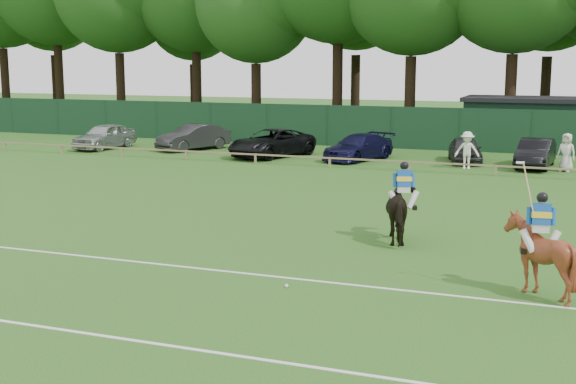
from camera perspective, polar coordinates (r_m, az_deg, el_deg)
The scene contains 19 objects.
ground at distance 20.59m, azimuth -4.29°, elevation -5.10°, with size 160.00×160.00×0.00m, color #1E4C14.
horse_dark at distance 22.72m, azimuth 8.53°, elevation -1.36°, with size 1.00×2.19×1.85m, color black.
horse_chestnut at distance 18.29m, azimuth 18.10°, elevation -4.49°, with size 1.50×1.68×1.85m, color maroon.
sedan_silver at distance 47.08m, azimuth -13.43°, elevation 4.05°, with size 1.78×4.42×1.51m, color #A7ABAD.
sedan_grey at distance 45.60m, azimuth -7.01°, elevation 4.05°, with size 1.58×4.52×1.49m, color #29292B.
suv_black at distance 42.10m, azimuth -1.23°, elevation 3.65°, with size 2.48×5.38×1.50m, color black.
sedan_navy at distance 40.84m, azimuth 5.25°, elevation 3.32°, with size 1.91×4.70×1.36m, color #121137.
hatch_grey at distance 40.82m, azimuth 12.98°, elevation 3.07°, with size 1.55×3.85×1.31m, color #2F2F32.
estate_black at distance 39.69m, azimuth 17.86°, elevation 2.74°, with size 1.51×4.32×1.42m, color black.
spectator_left at distance 38.36m, azimuth 13.12°, elevation 3.03°, with size 1.18×0.68×1.82m, color white.
spectator_right at distance 38.75m, azimuth 19.93°, elevation 2.77°, with size 0.89×0.58×1.83m, color silver.
rider_dark at distance 22.57m, azimuth 8.58°, elevation 0.62°, with size 0.92×0.54×1.41m.
rider_chestnut at distance 18.10m, azimuth 18.23°, elevation -2.02°, with size 0.95×0.54×2.05m.
polo_ball at distance 18.17m, azimuth -0.12°, elevation -6.97°, with size 0.09×0.09×0.09m, color silver.
pitch_lines at distance 17.61m, azimuth -9.17°, elevation -7.78°, with size 60.00×5.10×0.01m.
pitch_rail at distance 37.30m, azimuth 7.51°, elevation 2.29°, with size 62.10×0.10×0.50m.
perimeter_fence at distance 45.96m, azimuth 10.15°, elevation 4.65°, with size 92.08×0.08×2.50m.
utility_shed at distance 48.20m, azimuth 17.88°, elevation 4.91°, with size 8.40×4.40×3.04m.
tree_row at distance 53.65m, azimuth 13.82°, elevation 3.90°, with size 96.00×12.00×21.00m, color #26561C, non-canonical shape.
Camera 1 is at (8.49, -17.99, 5.31)m, focal length 48.00 mm.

